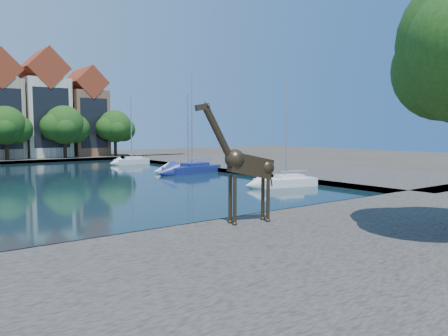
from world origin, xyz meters
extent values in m
plane|color=#38332B|center=(0.00, 0.00, 0.00)|extent=(160.00, 160.00, 0.00)
cube|color=black|center=(0.00, 24.00, 0.04)|extent=(38.00, 50.00, 0.08)
cube|color=#524C47|center=(0.00, -7.00, 0.25)|extent=(50.00, 14.00, 0.50)
cube|color=#524C47|center=(25.00, 24.00, 0.25)|extent=(14.00, 52.00, 0.50)
cube|color=black|center=(2.00, 51.52, 6.25)|extent=(4.80, 0.05, 8.62)
cube|color=beige|center=(8.50, 56.00, 6.50)|extent=(6.37, 9.00, 12.00)
cube|color=brown|center=(8.50, 56.00, 13.93)|extent=(6.43, 9.18, 6.43)
cube|color=black|center=(8.50, 51.52, 6.50)|extent=(5.20, 0.05, 9.00)
cube|color=brown|center=(15.00, 56.00, 5.75)|extent=(5.39, 9.00, 10.50)
cube|color=brown|center=(15.00, 56.00, 12.21)|extent=(5.44, 9.18, 5.44)
cube|color=black|center=(15.00, 51.52, 5.75)|extent=(4.40, 0.05, 7.88)
cylinder|color=#332114|center=(2.00, 50.50, 2.10)|extent=(0.50, 0.50, 3.20)
sphere|color=#1C4012|center=(2.00, 50.50, 5.32)|extent=(5.40, 5.40, 5.40)
sphere|color=#1C4012|center=(3.62, 50.80, 4.78)|extent=(4.05, 4.05, 4.05)
cylinder|color=#332114|center=(10.00, 50.50, 2.10)|extent=(0.50, 0.50, 3.20)
sphere|color=#1C4012|center=(10.00, 50.50, 5.44)|extent=(5.80, 5.80, 5.80)
sphere|color=#1C4012|center=(11.74, 50.80, 4.86)|extent=(4.35, 4.35, 4.35)
sphere|color=#1C4012|center=(8.40, 50.10, 5.15)|extent=(4.06, 4.06, 4.06)
cylinder|color=#332114|center=(18.00, 50.50, 2.10)|extent=(0.50, 0.50, 3.20)
sphere|color=#1C4012|center=(18.00, 50.50, 5.26)|extent=(5.20, 5.20, 5.20)
sphere|color=#1C4012|center=(19.56, 50.80, 4.74)|extent=(3.90, 3.90, 3.90)
sphere|color=#1C4012|center=(16.57, 50.10, 5.00)|extent=(3.64, 3.64, 3.64)
cylinder|color=#362A1B|center=(1.46, -1.54, 1.61)|extent=(0.17, 0.17, 2.21)
cylinder|color=#362A1B|center=(1.56, -1.08, 1.61)|extent=(0.17, 0.17, 2.21)
cylinder|color=#362A1B|center=(3.11, -1.89, 1.61)|extent=(0.17, 0.17, 2.21)
cylinder|color=#362A1B|center=(3.21, -1.44, 1.61)|extent=(0.17, 0.17, 2.21)
cube|color=#362A1B|center=(2.39, -1.50, 3.08)|extent=(2.22, 1.02, 1.29)
cylinder|color=#362A1B|center=(0.85, -1.17, 4.52)|extent=(1.45, 0.61, 2.29)
cube|color=#362A1B|center=(0.11, -1.01, 5.64)|extent=(0.64, 0.32, 0.35)
cube|color=white|center=(15.00, 8.87, 0.51)|extent=(5.32, 2.99, 0.87)
cube|color=white|center=(15.00, 8.87, 0.80)|extent=(2.45, 1.75, 0.48)
cylinder|color=#B2B2B7|center=(15.00, 8.87, 4.89)|extent=(0.12, 0.12, 8.28)
cube|color=navy|center=(15.00, 22.94, 0.57)|extent=(6.91, 3.54, 0.98)
cube|color=navy|center=(15.00, 22.94, 0.89)|extent=(3.14, 2.14, 0.54)
cylinder|color=#B2B2B7|center=(15.00, 22.94, 5.81)|extent=(0.13, 0.13, 9.95)
cube|color=silver|center=(15.00, 23.75, 0.51)|extent=(5.61, 2.97, 0.85)
cube|color=silver|center=(15.00, 23.75, 0.79)|extent=(2.56, 1.78, 0.47)
cylinder|color=#B2B2B7|center=(15.00, 23.75, 4.67)|extent=(0.11, 0.11, 7.86)
cube|color=silver|center=(15.00, 37.99, 0.54)|extent=(4.79, 2.17, 0.92)
cube|color=silver|center=(15.00, 37.99, 0.84)|extent=(2.15, 1.37, 0.51)
cylinder|color=#B2B2B7|center=(15.00, 37.99, 5.09)|extent=(0.12, 0.12, 8.59)
camera|label=1|loc=(-10.29, -16.39, 4.68)|focal=35.00mm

